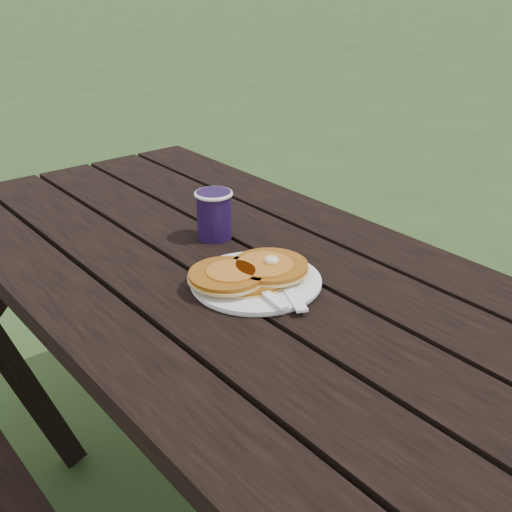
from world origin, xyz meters
TOP-DOWN VIEW (x-y plane):
  - picnic_table at (0.00, 0.00)m, footprint 1.36×1.80m
  - plate at (-0.01, 0.03)m, footprint 0.30×0.30m
  - pancake_stack at (-0.02, 0.04)m, footprint 0.22×0.16m
  - knife at (0.01, -0.02)m, footprint 0.09×0.17m
  - fork at (-0.04, -0.03)m, footprint 0.06×0.16m
  - coffee_cup at (0.05, 0.25)m, footprint 0.08×0.08m

SIDE VIEW (x-z plane):
  - picnic_table at x=0.00m, z-range -0.01..0.74m
  - plate at x=-0.01m, z-range 0.75..0.76m
  - knife at x=0.01m, z-range 0.76..0.76m
  - fork at x=-0.04m, z-range 0.77..0.77m
  - pancake_stack at x=-0.02m, z-range 0.76..0.79m
  - coffee_cup at x=0.05m, z-range 0.76..0.86m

